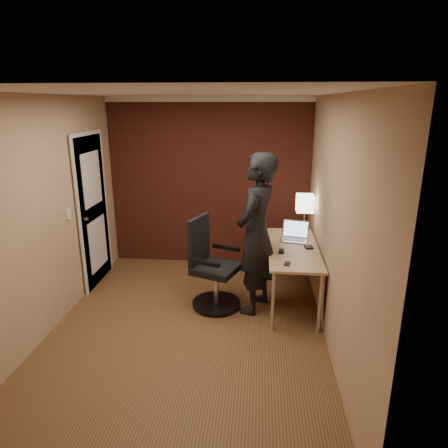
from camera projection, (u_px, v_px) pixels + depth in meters
The scene contains 9 objects.
room at pixel (186, 180), 5.57m from camera, with size 4.00×4.00×4.00m.
desk at pixel (299, 257), 4.87m from camera, with size 0.60×1.50×0.73m.
desk_lamp at pixel (305, 204), 5.20m from camera, with size 0.22×0.22×0.54m.
laptop at pixel (295, 235), 5.10m from camera, with size 0.38×0.33×0.23m.
mouse at pixel (281, 251), 4.66m from camera, with size 0.06×0.10×0.03m, color black.
phone at pixel (287, 264), 4.33m from camera, with size 0.06×0.12×0.01m, color black.
wallet at pixel (309, 247), 4.81m from camera, with size 0.09×0.11×0.02m, color black.
office_chair at pixel (211, 269), 4.82m from camera, with size 0.64×0.69×1.09m.
person at pixel (256, 235), 4.62m from camera, with size 0.69×0.45×1.90m, color black.
Camera 1 is at (0.75, -3.89, 2.41)m, focal length 32.00 mm.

